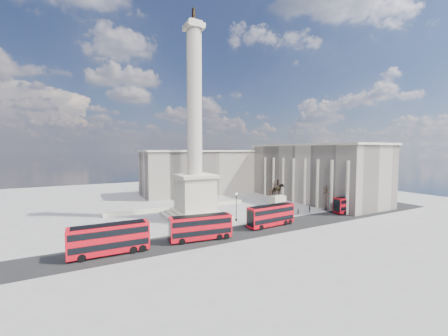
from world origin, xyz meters
TOP-DOWN VIEW (x-y plane):
  - ground at (0.00, 0.00)m, footprint 180.00×180.00m
  - asphalt_road at (5.00, -10.00)m, footprint 120.00×9.00m
  - nelsons_column at (0.00, 5.00)m, footprint 14.00×14.00m
  - balustrade_wall at (0.00, 16.00)m, footprint 40.00×0.60m
  - building_east at (45.00, 10.00)m, footprint 19.00×46.00m
  - building_northeast at (20.00, 40.00)m, footprint 51.00×17.00m
  - red_bus_a at (-20.83, -10.32)m, footprint 12.16×3.03m
  - red_bus_b at (-5.23, -10.74)m, footprint 11.71×4.05m
  - red_bus_c at (12.00, -9.44)m, footprint 11.60×3.43m
  - red_bus_d at (39.10, -9.13)m, footprint 10.86×3.14m
  - victorian_lamp at (7.56, -1.96)m, footprint 0.57×0.57m
  - equestrian_statue at (20.02, -1.80)m, footprint 4.50×3.37m
  - bare_tree_near at (34.77, -4.39)m, footprint 1.70×1.70m
  - bare_tree_mid at (22.84, 5.02)m, footprint 1.63×1.63m
  - bare_tree_far at (28.47, 10.00)m, footprint 1.85×1.85m
  - pedestrian_walking at (24.60, -4.46)m, footprint 0.64×0.43m
  - pedestrian_standing at (29.05, -3.88)m, footprint 1.01×1.01m
  - pedestrian_crossing at (13.82, -3.33)m, footprint 0.97×0.88m

SIDE VIEW (x-z plane):
  - ground at x=0.00m, z-range 0.00..0.00m
  - asphalt_road at x=5.00m, z-range 0.00..0.01m
  - balustrade_wall at x=0.00m, z-range 0.00..1.10m
  - pedestrian_crossing at x=13.82m, z-range 0.00..1.59m
  - pedestrian_standing at x=29.05m, z-range 0.00..1.65m
  - pedestrian_walking at x=24.60m, z-range 0.00..1.72m
  - red_bus_d at x=39.10m, z-range 0.11..4.46m
  - red_bus_c at x=12.00m, z-range 0.11..4.76m
  - red_bus_b at x=-5.23m, z-range 0.11..4.77m
  - red_bus_a at x=-20.83m, z-range 0.12..5.03m
  - equestrian_statue at x=20.02m, z-range -1.36..7.87m
  - victorian_lamp at x=7.56m, z-range 0.59..7.25m
  - bare_tree_mid at x=22.84m, z-range 1.78..7.96m
  - bare_tree_near at x=34.77m, z-range 2.14..9.59m
  - bare_tree_far at x=28.47m, z-range 2.17..9.71m
  - building_northeast at x=20.00m, z-range 0.02..16.62m
  - building_east at x=45.00m, z-range 0.02..18.62m
  - nelsons_column at x=0.00m, z-range -12.01..37.84m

